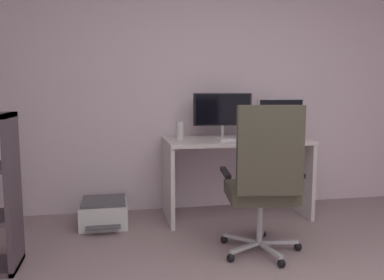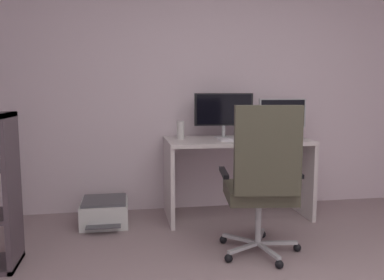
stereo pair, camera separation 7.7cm
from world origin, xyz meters
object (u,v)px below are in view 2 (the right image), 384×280
at_px(desk, 237,160).
at_px(office_chair, 262,179).
at_px(keyboard, 237,139).
at_px(monitor_main, 224,111).
at_px(printer, 105,212).
at_px(computer_mouse, 266,138).
at_px(monitor_secondary, 282,115).
at_px(desktop_speaker, 181,130).

bearing_deg(desk, office_chair, -95.33).
relative_size(desk, keyboard, 3.96).
bearing_deg(desk, monitor_main, 132.10).
bearing_deg(printer, keyboard, -3.39).
relative_size(keyboard, computer_mouse, 3.40).
xyz_separation_m(desk, office_chair, (-0.09, -0.99, 0.04)).
xyz_separation_m(monitor_main, office_chair, (0.01, -1.10, -0.42)).
relative_size(monitor_main, monitor_secondary, 1.21).
bearing_deg(printer, monitor_secondary, 5.37).
height_order(keyboard, office_chair, office_chair).
distance_m(monitor_main, keyboard, 0.35).
distance_m(desk, monitor_main, 0.49).
relative_size(keyboard, office_chair, 0.30).
height_order(desk, computer_mouse, computer_mouse).
height_order(monitor_main, desktop_speaker, monitor_main).
bearing_deg(computer_mouse, office_chair, -105.43).
bearing_deg(monitor_main, office_chair, -89.38).
distance_m(monitor_main, monitor_secondary, 0.60).
bearing_deg(keyboard, printer, 174.97).
xyz_separation_m(desk, monitor_secondary, (0.49, 0.12, 0.42)).
height_order(monitor_main, printer, monitor_main).
bearing_deg(desktop_speaker, printer, -170.79).
bearing_deg(desk, printer, -177.79).
relative_size(desk, printer, 2.65).
relative_size(keyboard, desktop_speaker, 2.00).
bearing_deg(keyboard, monitor_main, 105.79).
bearing_deg(office_chair, printer, 140.87).
xyz_separation_m(monitor_main, keyboard, (0.07, -0.24, -0.25)).
xyz_separation_m(keyboard, office_chair, (-0.06, -0.87, -0.18)).
distance_m(desktop_speaker, office_chair, 1.17).
xyz_separation_m(desk, monitor_main, (-0.10, 0.12, 0.47)).
relative_size(desktop_speaker, printer, 0.33).
distance_m(desktop_speaker, printer, 1.02).
xyz_separation_m(desktop_speaker, printer, (-0.71, -0.12, -0.72)).
height_order(desk, monitor_main, monitor_main).
height_order(desk, desktop_speaker, desktop_speaker).
height_order(computer_mouse, office_chair, office_chair).
bearing_deg(printer, desk, 2.21).
relative_size(computer_mouse, desktop_speaker, 0.59).
distance_m(desk, monitor_secondary, 0.66).
relative_size(monitor_main, desktop_speaker, 3.37).
bearing_deg(computer_mouse, keyboard, -173.90).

